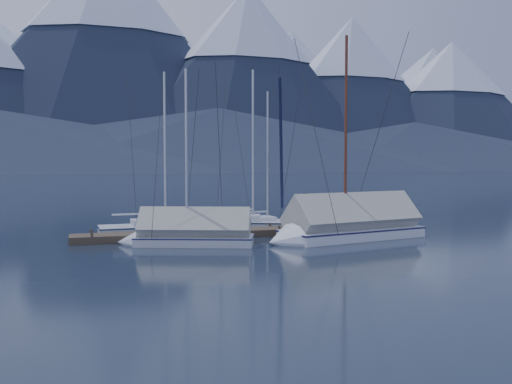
% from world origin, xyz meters
% --- Properties ---
extents(ground, '(1000.00, 1000.00, 0.00)m').
position_xyz_m(ground, '(0.00, 0.00, 0.00)').
color(ground, black).
rests_on(ground, ground).
extents(mountain_range, '(877.00, 584.00, 150.50)m').
position_xyz_m(mountain_range, '(4.12, 370.45, 58.65)').
color(mountain_range, '#475675').
rests_on(mountain_range, ground).
extents(dock, '(18.00, 1.50, 0.54)m').
position_xyz_m(dock, '(0.00, 2.00, 0.11)').
color(dock, '#382D23').
rests_on(dock, ground).
extents(mooring_posts, '(15.12, 1.52, 0.35)m').
position_xyz_m(mooring_posts, '(-0.50, 2.00, 0.35)').
color(mooring_posts, '#382D23').
rests_on(mooring_posts, ground).
extents(sailboat_open_left, '(7.04, 3.00, 9.23)m').
position_xyz_m(sailboat_open_left, '(-3.74, 4.41, 0.16)').
color(sailboat_open_left, silver).
rests_on(sailboat_open_left, ground).
extents(sailboat_open_mid, '(7.51, 4.84, 9.66)m').
position_xyz_m(sailboat_open_mid, '(1.13, 4.36, 0.17)').
color(sailboat_open_mid, silver).
rests_on(sailboat_open_mid, ground).
extents(sailboat_open_right, '(6.44, 2.73, 8.41)m').
position_xyz_m(sailboat_open_right, '(1.99, 4.67, 0.15)').
color(sailboat_open_right, silver).
rests_on(sailboat_open_right, ground).
extents(sailboat_covered_near, '(8.61, 4.12, 10.77)m').
position_xyz_m(sailboat_covered_near, '(3.44, -0.75, 0.54)').
color(sailboat_covered_near, white).
rests_on(sailboat_covered_near, ground).
extents(sailboat_covered_far, '(6.37, 3.85, 8.59)m').
position_xyz_m(sailboat_covered_far, '(-4.08, -0.12, 0.42)').
color(sailboat_covered_far, silver).
rests_on(sailboat_covered_far, ground).
extents(person, '(0.57, 0.74, 1.78)m').
position_xyz_m(person, '(2.78, 1.96, 1.23)').
color(person, black).
rests_on(person, dock).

